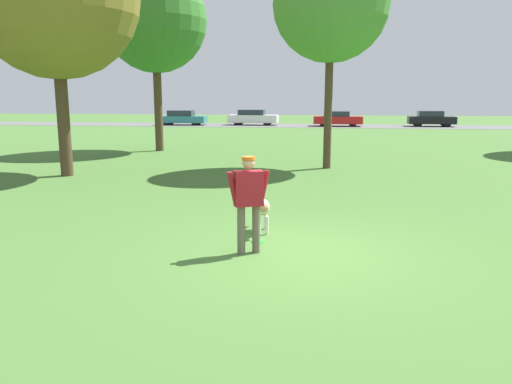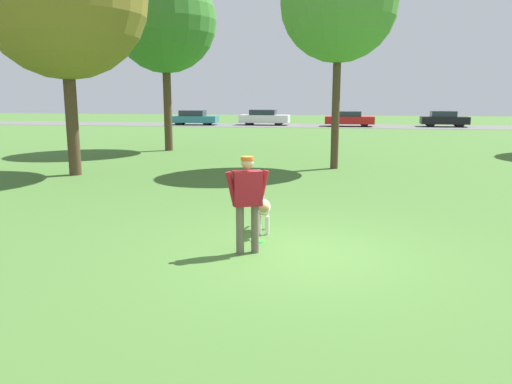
{
  "view_description": "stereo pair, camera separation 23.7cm",
  "coord_description": "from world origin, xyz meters",
  "px_view_note": "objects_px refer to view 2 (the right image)",
  "views": [
    {
      "loc": [
        0.37,
        -7.87,
        2.55
      ],
      "look_at": [
        -0.82,
        0.58,
        0.9
      ],
      "focal_mm": 35.0,
      "sensor_mm": 36.0,
      "label": 1
    },
    {
      "loc": [
        0.61,
        -7.84,
        2.55
      ],
      "look_at": [
        -0.82,
        0.58,
        0.9
      ],
      "focal_mm": 35.0,
      "sensor_mm": 36.0,
      "label": 2
    }
  ],
  "objects_px": {
    "tree_far_left": "(165,21)",
    "parked_car_black": "(444,119)",
    "person": "(247,197)",
    "parked_car_teal": "(194,118)",
    "parked_car_red": "(349,119)",
    "frisbee": "(258,241)",
    "dog": "(263,209)",
    "parked_car_white": "(264,117)",
    "tree_mid_center": "(339,3)"
  },
  "relations": [
    {
      "from": "parked_car_teal",
      "to": "parked_car_white",
      "type": "bearing_deg",
      "value": 4.23
    },
    {
      "from": "parked_car_teal",
      "to": "parked_car_white",
      "type": "relative_size",
      "value": 0.97
    },
    {
      "from": "parked_car_teal",
      "to": "parked_car_black",
      "type": "distance_m",
      "value": 21.42
    },
    {
      "from": "parked_car_white",
      "to": "parked_car_black",
      "type": "bearing_deg",
      "value": 1.33
    },
    {
      "from": "frisbee",
      "to": "parked_car_red",
      "type": "distance_m",
      "value": 34.84
    },
    {
      "from": "tree_far_left",
      "to": "parked_car_black",
      "type": "bearing_deg",
      "value": 52.33
    },
    {
      "from": "person",
      "to": "frisbee",
      "type": "relative_size",
      "value": 6.9
    },
    {
      "from": "tree_mid_center",
      "to": "parked_car_white",
      "type": "xyz_separation_m",
      "value": [
        -6.51,
        26.08,
        -4.94
      ]
    },
    {
      "from": "parked_car_white",
      "to": "dog",
      "type": "bearing_deg",
      "value": -80.08
    },
    {
      "from": "parked_car_teal",
      "to": "person",
      "type": "bearing_deg",
      "value": -74.62
    },
    {
      "from": "tree_mid_center",
      "to": "parked_car_white",
      "type": "relative_size",
      "value": 1.74
    },
    {
      "from": "frisbee",
      "to": "tree_mid_center",
      "type": "distance_m",
      "value": 11.04
    },
    {
      "from": "dog",
      "to": "tree_far_left",
      "type": "bearing_deg",
      "value": -164.1
    },
    {
      "from": "parked_car_teal",
      "to": "parked_car_white",
      "type": "distance_m",
      "value": 6.27
    },
    {
      "from": "tree_mid_center",
      "to": "tree_far_left",
      "type": "height_order",
      "value": "tree_far_left"
    },
    {
      "from": "dog",
      "to": "tree_mid_center",
      "type": "relative_size",
      "value": 0.14
    },
    {
      "from": "tree_mid_center",
      "to": "tree_far_left",
      "type": "relative_size",
      "value": 0.92
    },
    {
      "from": "tree_far_left",
      "to": "parked_car_red",
      "type": "bearing_deg",
      "value": 67.17
    },
    {
      "from": "person",
      "to": "parked_car_white",
      "type": "height_order",
      "value": "person"
    },
    {
      "from": "frisbee",
      "to": "tree_mid_center",
      "type": "xyz_separation_m",
      "value": [
        1.2,
        9.43,
        5.6
      ]
    },
    {
      "from": "parked_car_teal",
      "to": "parked_car_red",
      "type": "height_order",
      "value": "parked_car_teal"
    },
    {
      "from": "person",
      "to": "frisbee",
      "type": "xyz_separation_m",
      "value": [
        0.06,
        0.67,
        -0.94
      ]
    },
    {
      "from": "frisbee",
      "to": "parked_car_black",
      "type": "bearing_deg",
      "value": 74.49
    },
    {
      "from": "parked_car_teal",
      "to": "parked_car_white",
      "type": "xyz_separation_m",
      "value": [
        6.23,
        0.74,
        0.04
      ]
    },
    {
      "from": "dog",
      "to": "parked_car_red",
      "type": "xyz_separation_m",
      "value": [
        2.04,
        34.18,
        0.18
      ]
    },
    {
      "from": "person",
      "to": "dog",
      "type": "xyz_separation_m",
      "value": [
        0.07,
        1.27,
        -0.49
      ]
    },
    {
      "from": "person",
      "to": "tree_far_left",
      "type": "xyz_separation_m",
      "value": [
        -6.57,
        14.85,
        4.93
      ]
    },
    {
      "from": "person",
      "to": "tree_mid_center",
      "type": "relative_size",
      "value": 0.21
    },
    {
      "from": "person",
      "to": "frisbee",
      "type": "height_order",
      "value": "person"
    },
    {
      "from": "dog",
      "to": "parked_car_black",
      "type": "height_order",
      "value": "parked_car_black"
    },
    {
      "from": "parked_car_red",
      "to": "frisbee",
      "type": "bearing_deg",
      "value": -94.46
    },
    {
      "from": "person",
      "to": "parked_car_black",
      "type": "relative_size",
      "value": 0.42
    },
    {
      "from": "dog",
      "to": "parked_car_white",
      "type": "xyz_separation_m",
      "value": [
        -5.32,
        34.91,
        0.21
      ]
    },
    {
      "from": "tree_far_left",
      "to": "parked_car_black",
      "type": "xyz_separation_m",
      "value": [
        16.49,
        21.36,
        -5.22
      ]
    },
    {
      "from": "tree_far_left",
      "to": "person",
      "type": "bearing_deg",
      "value": -66.13
    },
    {
      "from": "tree_far_left",
      "to": "parked_car_black",
      "type": "distance_m",
      "value": 27.48
    },
    {
      "from": "parked_car_red",
      "to": "parked_car_black",
      "type": "distance_m",
      "value": 7.85
    },
    {
      "from": "tree_mid_center",
      "to": "parked_car_black",
      "type": "distance_m",
      "value": 27.94
    },
    {
      "from": "frisbee",
      "to": "parked_car_teal",
      "type": "distance_m",
      "value": 36.64
    },
    {
      "from": "tree_mid_center",
      "to": "parked_car_red",
      "type": "bearing_deg",
      "value": 88.08
    },
    {
      "from": "tree_mid_center",
      "to": "parked_car_red",
      "type": "relative_size",
      "value": 1.85
    },
    {
      "from": "tree_far_left",
      "to": "parked_car_black",
      "type": "relative_size",
      "value": 2.14
    },
    {
      "from": "tree_far_left",
      "to": "parked_car_red",
      "type": "height_order",
      "value": "tree_far_left"
    },
    {
      "from": "dog",
      "to": "parked_car_black",
      "type": "bearing_deg",
      "value": 154.1
    },
    {
      "from": "person",
      "to": "parked_car_black",
      "type": "bearing_deg",
      "value": 51.09
    },
    {
      "from": "tree_far_left",
      "to": "parked_car_black",
      "type": "height_order",
      "value": "tree_far_left"
    },
    {
      "from": "tree_far_left",
      "to": "parked_car_teal",
      "type": "xyz_separation_m",
      "value": [
        -4.91,
        20.59,
        -5.24
      ]
    },
    {
      "from": "tree_mid_center",
      "to": "parked_car_black",
      "type": "bearing_deg",
      "value": 71.63
    },
    {
      "from": "frisbee",
      "to": "parked_car_red",
      "type": "bearing_deg",
      "value": 86.63
    },
    {
      "from": "parked_car_teal",
      "to": "parked_car_red",
      "type": "relative_size",
      "value": 1.03
    }
  ]
}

